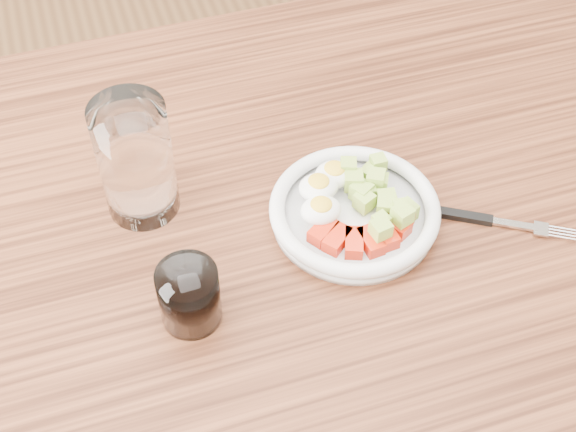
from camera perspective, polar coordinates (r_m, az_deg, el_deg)
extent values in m
cube|color=brown|center=(1.68, 18.21, 4.02)|extent=(0.07, 0.07, 0.73)
cube|color=brown|center=(0.95, 0.76, -2.25)|extent=(1.50, 0.90, 0.04)
cylinder|color=white|center=(0.95, 4.71, -0.05)|extent=(0.19, 0.19, 0.01)
torus|color=white|center=(0.94, 4.77, 0.53)|extent=(0.20, 0.20, 0.02)
cube|color=red|center=(0.92, 2.52, -1.10)|extent=(0.04, 0.04, 0.02)
cube|color=red|center=(0.91, 3.52, -1.67)|extent=(0.04, 0.04, 0.02)
cube|color=red|center=(0.91, 4.71, -1.92)|extent=(0.03, 0.04, 0.02)
cube|color=red|center=(0.91, 5.91, -1.80)|extent=(0.02, 0.04, 0.02)
cube|color=red|center=(0.92, 6.92, -1.34)|extent=(0.02, 0.04, 0.02)
cube|color=red|center=(0.93, 7.60, -0.62)|extent=(0.04, 0.04, 0.02)
cube|color=red|center=(0.94, 7.84, 0.25)|extent=(0.04, 0.03, 0.02)
ellipsoid|color=white|center=(0.95, 2.18, 2.06)|extent=(0.05, 0.04, 0.03)
ellipsoid|color=yellow|center=(0.94, 2.20, 2.49)|extent=(0.03, 0.03, 0.01)
ellipsoid|color=white|center=(0.96, 3.31, 2.97)|extent=(0.05, 0.04, 0.03)
ellipsoid|color=yellow|center=(0.96, 3.34, 3.41)|extent=(0.03, 0.03, 0.01)
ellipsoid|color=white|center=(0.92, 2.36, 0.41)|extent=(0.05, 0.04, 0.03)
ellipsoid|color=yellow|center=(0.92, 2.38, 0.84)|extent=(0.03, 0.03, 0.01)
cube|color=#B2CE4F|center=(0.90, 6.60, -0.94)|extent=(0.02, 0.02, 0.02)
cube|color=#B2CE4F|center=(0.95, 5.33, 1.25)|extent=(0.03, 0.03, 0.02)
cube|color=#B2CE4F|center=(0.97, 5.92, 3.10)|extent=(0.03, 0.03, 0.02)
cube|color=#B2CE4F|center=(0.92, 8.14, 0.07)|extent=(0.03, 0.03, 0.02)
cube|color=#B2CE4F|center=(0.95, 5.24, 1.74)|extent=(0.03, 0.03, 0.02)
cube|color=#B2CE4F|center=(0.94, 6.98, 0.67)|extent=(0.03, 0.03, 0.02)
cube|color=#B2CE4F|center=(0.94, 8.42, 0.33)|extent=(0.03, 0.03, 0.02)
cube|color=#B2CE4F|center=(0.96, 5.89, 2.91)|extent=(0.02, 0.02, 0.02)
cube|color=#B2CE4F|center=(0.95, 7.02, 1.09)|extent=(0.02, 0.02, 0.02)
cube|color=#B2CE4F|center=(0.92, 8.11, 0.45)|extent=(0.02, 0.02, 0.02)
cube|color=#B2CE4F|center=(0.94, 5.44, 1.06)|extent=(0.03, 0.03, 0.02)
cube|color=#B2CE4F|center=(0.92, 6.64, -0.40)|extent=(0.02, 0.02, 0.02)
cube|color=#B2CE4F|center=(0.94, 7.52, 0.52)|extent=(0.02, 0.02, 0.02)
cube|color=#B2CE4F|center=(0.96, 5.58, 1.75)|extent=(0.02, 0.02, 0.02)
cube|color=#B2CE4F|center=(0.96, 6.23, 1.85)|extent=(0.02, 0.02, 0.02)
cube|color=#B2CE4F|center=(0.96, 4.69, 2.53)|extent=(0.03, 0.03, 0.02)
cube|color=#B2CE4F|center=(0.96, 6.55, 2.39)|extent=(0.03, 0.03, 0.02)
cube|color=#B2CE4F|center=(0.96, 4.32, 3.48)|extent=(0.02, 0.02, 0.02)
cube|color=#B2CE4F|center=(0.96, 6.23, 2.61)|extent=(0.03, 0.03, 0.02)
cube|color=#B2CE4F|center=(0.97, 6.43, 3.78)|extent=(0.02, 0.02, 0.02)
cube|color=black|center=(0.97, 11.77, 0.10)|extent=(0.08, 0.06, 0.01)
cube|color=silver|center=(0.98, 15.84, -0.60)|extent=(0.05, 0.03, 0.00)
cube|color=silver|center=(0.98, 17.55, -0.89)|extent=(0.03, 0.03, 0.00)
cylinder|color=silver|center=(0.98, 18.93, -1.45)|extent=(0.03, 0.02, 0.00)
cylinder|color=silver|center=(0.99, 18.93, -1.24)|extent=(0.03, 0.02, 0.00)
cylinder|color=silver|center=(0.99, 18.93, -1.03)|extent=(0.03, 0.02, 0.00)
cylinder|color=silver|center=(0.99, 18.93, -0.83)|extent=(0.03, 0.02, 0.00)
cylinder|color=white|center=(0.93, -10.78, 3.94)|extent=(0.09, 0.09, 0.15)
cylinder|color=white|center=(0.85, -7.04, -5.64)|extent=(0.07, 0.07, 0.07)
cylinder|color=black|center=(0.85, -7.03, -5.71)|extent=(0.06, 0.06, 0.06)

